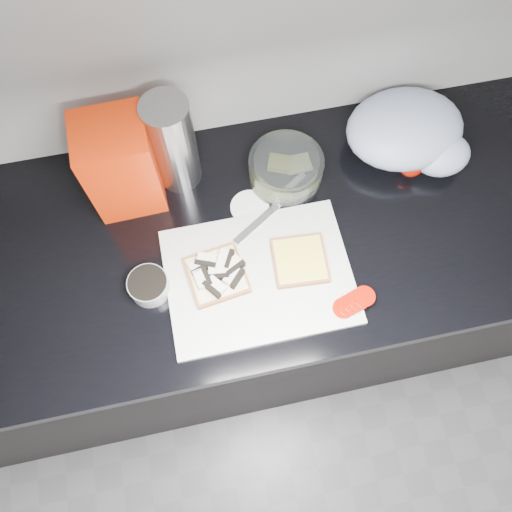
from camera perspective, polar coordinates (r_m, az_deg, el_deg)
The scene contains 14 objects.
base_cabinet at distance 1.59m, azimuth 3.94°, elevation -3.75°, with size 3.50×0.60×0.86m, color black.
countertop at distance 1.17m, azimuth 5.34°, elevation 3.64°, with size 3.50×0.64×0.04m, color black.
cutting_board at distance 1.09m, azimuth 0.33°, elevation -2.34°, with size 0.40×0.30×0.01m, color silver.
bread_left at distance 1.07m, azimuth -4.52°, elevation -2.04°, with size 0.14×0.14×0.04m.
bread_right at distance 1.09m, azimuth 5.02°, elevation -0.52°, with size 0.13×0.13×0.02m.
tomato_slices at distance 1.07m, azimuth 11.12°, elevation -5.21°, with size 0.10×0.07×0.02m.
knife at distance 1.15m, azimuth 2.60°, elevation 5.99°, with size 0.19×0.13×0.01m.
seed_tub at distance 1.08m, azimuth -12.16°, elevation -3.29°, with size 0.09×0.09×0.04m.
tub_lid at distance 1.16m, azimuth -0.72°, elevation 5.60°, with size 0.09×0.09×0.01m, color white.
glass_bowl at distance 1.18m, azimuth 3.41°, elevation 9.85°, with size 0.17×0.17×0.07m.
bread_bag at distance 1.12m, azimuth -15.19°, elevation 10.04°, with size 0.15×0.14×0.23m, color red.
steel_canister at distance 1.13m, azimuth -9.49°, elevation 12.52°, with size 0.10×0.10×0.24m, color #A2A2A6.
grocery_bag at distance 1.26m, azimuth 17.17°, elevation 13.34°, with size 0.29×0.25×0.12m.
whole_tomatoes at distance 1.25m, azimuth 17.33°, elevation 9.94°, with size 0.06×0.06×0.06m.
Camera 1 is at (-0.22, 0.70, 1.92)m, focal length 35.00 mm.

